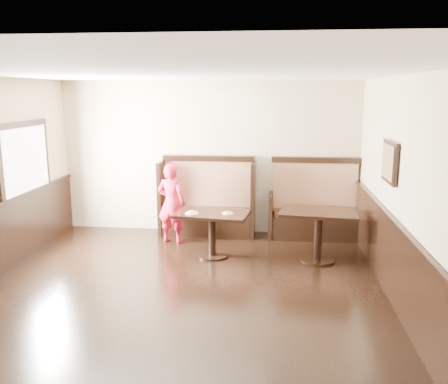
# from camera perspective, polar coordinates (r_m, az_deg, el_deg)

# --- Properties ---
(ground) EXTENTS (7.00, 7.00, 0.00)m
(ground) POSITION_cam_1_polar(r_m,az_deg,el_deg) (5.88, -6.53, -14.34)
(ground) COLOR black
(ground) RESTS_ON ground
(room_shell) EXTENTS (7.00, 7.00, 7.00)m
(room_shell) POSITION_cam_1_polar(r_m,az_deg,el_deg) (5.95, -8.93, -7.12)
(room_shell) COLOR #BFB08B
(room_shell) RESTS_ON ground
(booth_main) EXTENTS (1.75, 0.72, 1.45)m
(booth_main) POSITION_cam_1_polar(r_m,az_deg,el_deg) (8.77, -1.98, -1.69)
(booth_main) COLOR black
(booth_main) RESTS_ON ground
(booth_neighbor) EXTENTS (1.65, 0.72, 1.45)m
(booth_neighbor) POSITION_cam_1_polar(r_m,az_deg,el_deg) (8.73, 10.81, -2.27)
(booth_neighbor) COLOR black
(booth_neighbor) RESTS_ON ground
(table_main) EXTENTS (1.23, 0.87, 0.73)m
(table_main) POSITION_cam_1_polar(r_m,az_deg,el_deg) (7.54, -1.45, -3.72)
(table_main) COLOR black
(table_main) RESTS_ON ground
(table_neighbor) EXTENTS (1.24, 0.89, 0.81)m
(table_neighbor) POSITION_cam_1_polar(r_m,az_deg,el_deg) (7.47, 11.29, -3.73)
(table_neighbor) COLOR black
(table_neighbor) RESTS_ON ground
(child) EXTENTS (0.57, 0.44, 1.40)m
(child) POSITION_cam_1_polar(r_m,az_deg,el_deg) (8.26, -6.34, -1.37)
(child) COLOR red
(child) RESTS_ON ground
(pizza_plate_left) EXTENTS (0.21, 0.21, 0.04)m
(pizza_plate_left) POSITION_cam_1_polar(r_m,az_deg,el_deg) (7.44, -3.90, -2.48)
(pizza_plate_left) COLOR white
(pizza_plate_left) RESTS_ON table_main
(pizza_plate_right) EXTENTS (0.17, 0.17, 0.03)m
(pizza_plate_right) POSITION_cam_1_polar(r_m,az_deg,el_deg) (7.42, 0.45, -2.51)
(pizza_plate_right) COLOR white
(pizza_plate_right) RESTS_ON table_main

